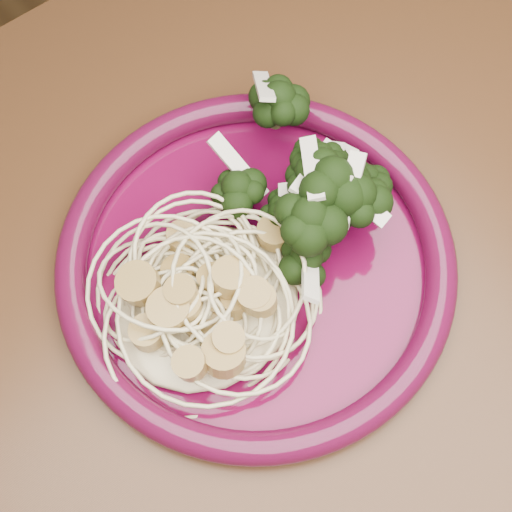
{
  "coord_description": "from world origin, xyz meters",
  "views": [
    {
      "loc": [
        -0.1,
        -0.09,
        1.24
      ],
      "look_at": [
        0.03,
        0.08,
        0.77
      ],
      "focal_mm": 50.0,
      "sensor_mm": 36.0,
      "label": 1
    }
  ],
  "objects": [
    {
      "name": "dinner_plate",
      "position": [
        0.03,
        0.08,
        0.76
      ],
      "size": [
        0.33,
        0.33,
        0.02
      ],
      "rotation": [
        0.0,
        0.0,
        0.13
      ],
      "color": "#4E0626",
      "rests_on": "dining_table"
    },
    {
      "name": "scallop_cluster",
      "position": [
        -0.02,
        0.07,
        0.81
      ],
      "size": [
        0.16,
        0.16,
        0.05
      ],
      "primitive_type": null,
      "rotation": [
        0.0,
        0.0,
        0.13
      ],
      "color": "#AD8C46",
      "rests_on": "spaghetti_pile"
    },
    {
      "name": "spaghetti_pile",
      "position": [
        -0.02,
        0.07,
        0.77
      ],
      "size": [
        0.15,
        0.14,
        0.03
      ],
      "primitive_type": "ellipsoid",
      "rotation": [
        0.0,
        0.0,
        0.13
      ],
      "color": "beige",
      "rests_on": "dinner_plate"
    },
    {
      "name": "dining_table",
      "position": [
        0.0,
        0.0,
        0.65
      ],
      "size": [
        1.2,
        0.8,
        0.75
      ],
      "color": "#472814",
      "rests_on": "ground"
    },
    {
      "name": "onion_garnish",
      "position": [
        0.09,
        0.09,
        0.82
      ],
      "size": [
        0.08,
        0.11,
        0.06
      ],
      "primitive_type": null,
      "rotation": [
        0.0,
        0.0,
        0.13
      ],
      "color": "beige",
      "rests_on": "broccoli_pile"
    },
    {
      "name": "broccoli_pile",
      "position": [
        0.09,
        0.09,
        0.78
      ],
      "size": [
        0.12,
        0.17,
        0.06
      ],
      "primitive_type": "ellipsoid",
      "rotation": [
        0.0,
        0.0,
        0.13
      ],
      "color": "black",
      "rests_on": "dinner_plate"
    }
  ]
}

